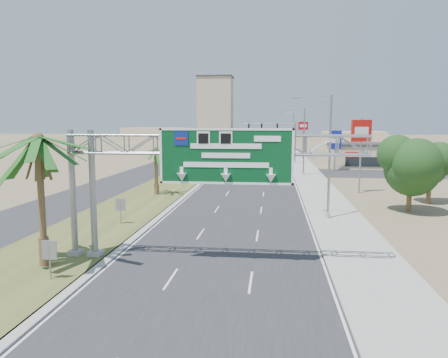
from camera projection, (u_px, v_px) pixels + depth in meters
name	position (u px, v px, depth m)	size (l,w,h in m)	color
ground	(181.00, 354.00, 14.72)	(600.00, 600.00, 0.00)	#8C7A59
road	(263.00, 151.00, 123.14)	(12.00, 300.00, 0.02)	#28282B
sidewalk_right	(293.00, 151.00, 122.18)	(4.00, 300.00, 0.10)	#9E9B93
median_grass	(227.00, 151.00, 124.25)	(7.00, 300.00, 0.12)	#454F22
opposing_road	(203.00, 151.00, 125.03)	(8.00, 300.00, 0.02)	#28282B
sign_gantry	(198.00, 154.00, 23.85)	(16.75, 1.24, 7.50)	gray
palm_near	(38.00, 139.00, 22.75)	(5.70, 5.70, 8.35)	brown
palm_row_b	(156.00, 150.00, 46.70)	(3.99, 3.99, 5.95)	brown
palm_row_c	(186.00, 138.00, 62.37)	(3.99, 3.99, 6.75)	brown
palm_row_d	(205.00, 142.00, 80.27)	(3.99, 3.99, 5.45)	brown
palm_row_e	(218.00, 135.00, 98.91)	(3.99, 3.99, 6.15)	brown
palm_row_f	(229.00, 134.00, 123.60)	(3.99, 3.99, 5.75)	brown
streetlight_near	(327.00, 162.00, 34.99)	(3.27, 0.44, 10.00)	gray
streetlight_mid	(303.00, 144.00, 64.56)	(3.27, 0.44, 10.00)	gray
streetlight_far	(292.00, 137.00, 100.04)	(3.27, 0.44, 10.00)	gray
signal_mast	(285.00, 138.00, 84.46)	(10.28, 0.71, 8.00)	gray
store_building	(381.00, 156.00, 77.06)	(18.00, 10.00, 4.00)	#CFB68C
oak_near	(411.00, 160.00, 38.09)	(4.50, 4.50, 6.80)	brown
oak_far	(430.00, 165.00, 41.79)	(3.50, 3.50, 5.60)	brown
median_signback_a	(49.00, 253.00, 21.32)	(0.75, 0.08, 2.08)	gray
median_signback_b	(121.00, 207.00, 33.22)	(0.75, 0.08, 2.08)	gray
tower_distant	(216.00, 107.00, 262.48)	(20.00, 16.00, 35.00)	tan
building_distant_left	(155.00, 135.00, 177.06)	(24.00, 14.00, 6.00)	#CFB68C
building_distant_right	(353.00, 139.00, 149.04)	(20.00, 12.00, 5.00)	#CFB68C
car_left_lane	(208.00, 177.00, 57.66)	(1.64, 4.09, 1.39)	black
car_mid_lane	(260.00, 164.00, 75.40)	(1.56, 4.47, 1.47)	maroon
car_right_lane	(285.00, 159.00, 88.17)	(2.26, 4.90, 1.36)	gray
car_far	(254.00, 156.00, 94.78)	(2.11, 5.20, 1.51)	black
pole_sign_red_near	(361.00, 135.00, 48.03)	(2.35, 1.13, 8.34)	gray
pole_sign_blue	(335.00, 141.00, 70.84)	(2.02, 0.65, 6.80)	gray
pole_sign_red_far	(303.00, 129.00, 96.33)	(2.20, 0.88, 8.33)	gray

